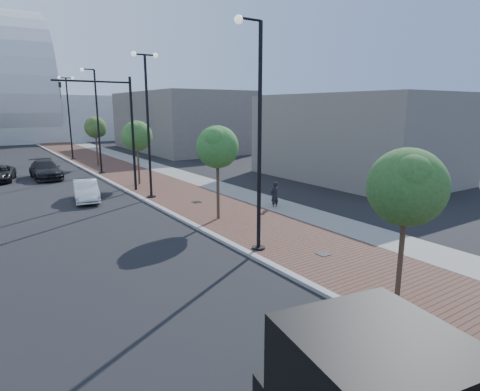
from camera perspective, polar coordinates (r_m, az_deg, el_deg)
sidewalk at (r=45.14m, az=-17.41°, el=4.31°), size 7.00×140.00×0.12m
concrete_strip at (r=45.96m, az=-14.18°, el=4.64°), size 2.40×140.00×0.13m
curb at (r=44.29m, az=-21.75°, el=3.86°), size 0.30×140.00×0.14m
white_sedan at (r=27.89m, az=-20.95°, el=0.64°), size 2.08×4.27×1.35m
dark_car_far at (r=38.07m, az=-25.81°, el=3.31°), size 2.19×5.28×1.53m
pedestrian at (r=24.06m, az=4.91°, el=0.04°), size 0.67×0.51×1.65m
streetlight_1 at (r=16.15m, az=2.44°, el=6.65°), size 1.44×0.56×9.21m
streetlight_2 at (r=26.77m, az=-12.88°, el=9.65°), size 1.72×0.56×9.28m
streetlight_3 at (r=38.20m, az=-19.59°, el=9.26°), size 1.44×0.56×9.21m
streetlight_4 at (r=49.91m, az=-23.01°, el=10.11°), size 1.72×0.56×9.28m
traffic_mast at (r=29.31m, az=-16.71°, el=9.97°), size 5.09×0.20×8.00m
tree_0 at (r=12.94m, az=22.56°, el=1.08°), size 2.39×2.34×4.81m
tree_1 at (r=21.00m, az=-3.14°, el=6.83°), size 2.27×2.21×5.05m
tree_2 at (r=31.90m, az=-14.31°, el=8.15°), size 2.36×2.31×4.98m
tree_3 at (r=43.37m, az=-19.74°, el=9.06°), size 2.21×2.13×5.07m
convention_center at (r=88.25m, az=-29.76°, el=10.82°), size 50.00×30.00×50.00m
commercial_block_ne at (r=58.60m, az=-8.60°, el=10.33°), size 12.00×22.00×8.00m
commercial_block_e at (r=35.53m, az=16.00°, el=7.95°), size 10.00×16.00×7.00m
utility_cover_1 at (r=16.85m, az=11.71°, el=-8.09°), size 0.50×0.50×0.02m
utility_cover_2 at (r=25.42m, az=-6.15°, el=-0.93°), size 0.50×0.50×0.02m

